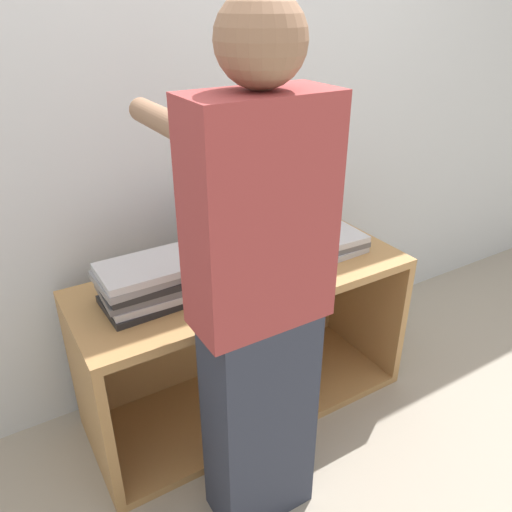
# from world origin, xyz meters

# --- Properties ---
(ground_plane) EXTENTS (12.00, 12.00, 0.00)m
(ground_plane) POSITION_xyz_m (0.00, 0.00, 0.00)
(ground_plane) COLOR #9E9384
(wall_back) EXTENTS (8.00, 0.05, 2.40)m
(wall_back) POSITION_xyz_m (0.00, 0.64, 1.20)
(wall_back) COLOR silver
(wall_back) RESTS_ON ground_plane
(cart) EXTENTS (1.39, 0.53, 0.67)m
(cart) POSITION_xyz_m (0.00, 0.33, 0.34)
(cart) COLOR #A87A47
(cart) RESTS_ON ground_plane
(laptop_open) EXTENTS (0.36, 0.34, 0.22)m
(laptop_open) POSITION_xyz_m (0.00, 0.32, 0.72)
(laptop_open) COLOR #333338
(laptop_open) RESTS_ON cart
(laptop_stack_left) EXTENTS (0.39, 0.24, 0.16)m
(laptop_stack_left) POSITION_xyz_m (-0.39, 0.27, 0.75)
(laptop_stack_left) COLOR #232326
(laptop_stack_left) RESTS_ON cart
(laptop_stack_right) EXTENTS (0.38, 0.25, 0.08)m
(laptop_stack_right) POSITION_xyz_m (0.39, 0.27, 0.71)
(laptop_stack_right) COLOR #B7B7BC
(laptop_stack_right) RESTS_ON cart
(person) EXTENTS (0.40, 0.53, 1.69)m
(person) POSITION_xyz_m (-0.22, -0.20, 0.86)
(person) COLOR #2D3342
(person) RESTS_ON ground_plane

